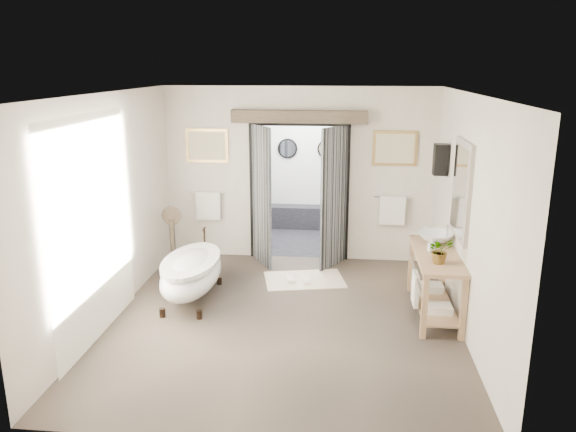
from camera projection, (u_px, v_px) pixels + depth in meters
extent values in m
plane|color=brown|center=(283.00, 320.00, 7.34)|extent=(5.00, 5.00, 0.00)
cube|color=beige|center=(250.00, 291.00, 4.56)|extent=(4.50, 0.02, 2.90)
cube|color=beige|center=(109.00, 209.00, 7.17)|extent=(0.02, 5.00, 2.90)
cube|color=beige|center=(469.00, 218.00, 6.74)|extent=(0.02, 5.00, 2.90)
cube|color=beige|center=(210.00, 173.00, 9.50)|extent=(1.45, 0.02, 2.90)
cube|color=beige|center=(392.00, 177.00, 9.21)|extent=(1.45, 0.02, 2.90)
cube|color=beige|center=(300.00, 105.00, 9.06)|extent=(1.60, 0.02, 0.60)
cube|color=white|center=(283.00, 94.00, 6.58)|extent=(4.50, 5.00, 0.02)
cube|color=white|center=(93.00, 229.00, 6.62)|extent=(0.02, 2.20, 2.70)
cube|color=gray|center=(462.00, 190.00, 7.08)|extent=(0.05, 0.95, 1.25)
cube|color=silver|center=(459.00, 190.00, 7.08)|extent=(0.01, 0.80, 1.10)
cube|color=black|center=(441.00, 160.00, 8.12)|extent=(0.20, 0.20, 0.45)
sphere|color=#FFCC8C|center=(441.00, 160.00, 8.12)|extent=(0.10, 0.10, 0.10)
cube|color=black|center=(303.00, 239.00, 10.70)|extent=(2.20, 2.00, 0.01)
cube|color=white|center=(304.00, 107.00, 10.04)|extent=(2.20, 2.00, 0.02)
cube|color=white|center=(307.00, 166.00, 11.33)|extent=(2.20, 0.02, 2.50)
cube|color=white|center=(245.00, 174.00, 10.48)|extent=(0.02, 2.00, 2.50)
cube|color=white|center=(364.00, 176.00, 10.26)|extent=(0.02, 2.00, 2.50)
cube|color=black|center=(306.00, 217.00, 11.43)|extent=(2.00, 0.35, 0.45)
cylinder|color=silver|center=(287.00, 149.00, 11.25)|extent=(0.40, 0.03, 0.40)
cylinder|color=silver|center=(327.00, 149.00, 11.17)|extent=(0.40, 0.03, 0.40)
cube|color=black|center=(252.00, 191.00, 9.51)|extent=(0.07, 0.10, 2.30)
cube|color=black|center=(347.00, 193.00, 9.36)|extent=(0.07, 0.10, 2.30)
cube|color=black|center=(300.00, 124.00, 9.13)|extent=(1.67, 0.10, 0.07)
cube|color=black|center=(261.00, 196.00, 9.16)|extent=(0.44, 0.71, 2.30)
cube|color=black|center=(335.00, 198.00, 9.04)|extent=(0.44, 0.71, 2.30)
cube|color=brown|center=(299.00, 117.00, 9.01)|extent=(2.20, 0.20, 0.20)
cube|color=#AE894A|center=(207.00, 146.00, 9.36)|extent=(0.72, 0.03, 0.57)
cube|color=beige|center=(207.00, 146.00, 9.35)|extent=(0.62, 0.01, 0.47)
cube|color=#AE894A|center=(395.00, 148.00, 9.07)|extent=(0.72, 0.03, 0.57)
cube|color=beige|center=(395.00, 148.00, 9.05)|extent=(0.62, 0.01, 0.47)
cylinder|color=silver|center=(208.00, 193.00, 9.54)|extent=(0.60, 0.02, 0.02)
cube|color=white|center=(208.00, 206.00, 9.57)|extent=(0.42, 0.08, 0.48)
cylinder|color=silver|center=(393.00, 197.00, 9.24)|extent=(0.60, 0.02, 0.02)
cube|color=white|center=(392.00, 210.00, 9.27)|extent=(0.42, 0.08, 0.48)
cylinder|color=black|center=(162.00, 313.00, 7.41)|extent=(0.08, 0.08, 0.12)
cylinder|color=black|center=(199.00, 314.00, 7.36)|extent=(0.08, 0.08, 0.12)
cylinder|color=black|center=(187.00, 279.00, 8.56)|extent=(0.08, 0.08, 0.12)
cylinder|color=black|center=(219.00, 281.00, 8.51)|extent=(0.08, 0.08, 0.12)
ellipsoid|color=white|center=(192.00, 274.00, 7.87)|extent=(0.76, 1.70, 0.54)
cylinder|color=black|center=(204.00, 235.00, 8.54)|extent=(0.03, 0.03, 0.22)
cube|color=tan|center=(424.00, 306.00, 6.74)|extent=(0.07, 0.07, 0.85)
cube|color=tan|center=(464.00, 307.00, 6.70)|extent=(0.07, 0.07, 0.85)
cube|color=tan|center=(411.00, 264.00, 8.17)|extent=(0.07, 0.07, 0.85)
cube|color=tan|center=(443.00, 265.00, 8.12)|extent=(0.07, 0.07, 0.85)
cube|color=tan|center=(437.00, 255.00, 7.33)|extent=(0.55, 1.60, 0.05)
cube|color=tan|center=(433.00, 302.00, 7.50)|extent=(0.45, 1.50, 0.03)
cylinder|color=silver|center=(415.00, 270.00, 7.41)|extent=(0.02, 1.40, 0.02)
cube|color=white|center=(415.00, 289.00, 7.32)|extent=(0.06, 0.34, 0.42)
cube|color=white|center=(438.00, 308.00, 7.15)|extent=(0.35, 0.25, 0.10)
cube|color=white|center=(430.00, 287.00, 7.82)|extent=(0.35, 0.25, 0.10)
cube|color=brown|center=(174.00, 267.00, 9.13)|extent=(0.20, 0.20, 0.07)
cylinder|color=brown|center=(173.00, 242.00, 9.02)|extent=(0.08, 0.08, 0.79)
cylinder|color=silver|center=(172.00, 216.00, 8.93)|extent=(0.28, 0.02, 0.28)
cylinder|color=brown|center=(171.00, 216.00, 8.91)|extent=(0.31, 0.01, 0.31)
cube|color=beige|center=(304.00, 280.00, 8.69)|extent=(1.34, 1.04, 0.01)
cube|color=white|center=(290.00, 279.00, 8.62)|extent=(0.17, 0.29, 0.05)
cube|color=white|center=(306.00, 280.00, 8.59)|extent=(0.17, 0.29, 0.05)
imported|color=white|center=(435.00, 238.00, 7.67)|extent=(0.63, 0.63, 0.17)
imported|color=gray|center=(440.00, 250.00, 6.91)|extent=(0.37, 0.34, 0.33)
imported|color=gray|center=(431.00, 245.00, 7.37)|extent=(0.09, 0.09, 0.17)
imported|color=gray|center=(426.00, 232.00, 7.94)|extent=(0.17, 0.17, 0.19)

